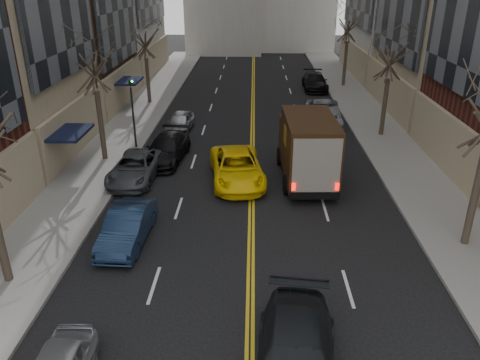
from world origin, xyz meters
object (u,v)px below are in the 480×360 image
object	(u,v)px
pedestrian	(293,162)
ups_truck	(307,148)
taxi	(237,168)
observer_sedan	(295,360)

from	to	relation	value
pedestrian	ups_truck	bearing A→B (deg)	-95.69
taxi	pedestrian	distance (m)	3.10
observer_sedan	pedestrian	bearing A→B (deg)	92.35
ups_truck	observer_sedan	size ratio (longest dim) A/B	1.17
observer_sedan	taxi	distance (m)	13.63
ups_truck	taxi	world-z (taller)	ups_truck
pedestrian	taxi	bearing A→B (deg)	108.54
taxi	pedestrian	size ratio (longest dim) A/B	3.12
observer_sedan	pedestrian	world-z (taller)	pedestrian
ups_truck	observer_sedan	xyz separation A→B (m)	(-1.67, -13.84, -1.03)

